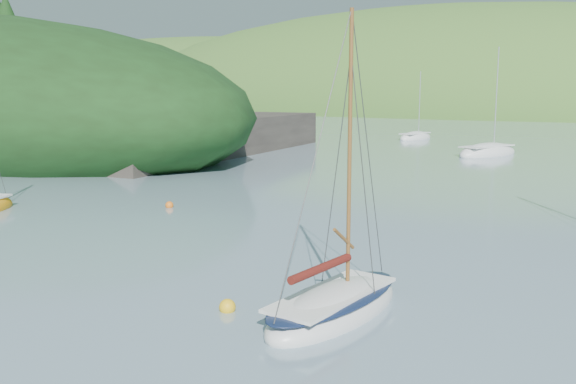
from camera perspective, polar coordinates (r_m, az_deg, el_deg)
The scene contains 5 objects.
ground at distance 19.71m, azimuth -13.27°, elevation -10.17°, with size 700.00×700.00×0.00m, color #7797A5.
daysailer_white at distance 18.84m, azimuth 4.14°, elevation -10.18°, with size 2.31×6.08×9.29m.
distant_sloop_a at distance 64.80m, azimuth 17.31°, elevation 3.30°, with size 5.08×8.32×11.20m.
distant_sloop_c at distance 82.82m, azimuth 11.25°, elevation 4.74°, with size 2.96×6.67×9.22m.
mooring_buoys at distance 23.33m, azimuth 1.98°, elevation -6.54°, with size 23.66×11.21×0.49m.
Camera 1 is at (14.01, -12.26, 6.49)m, focal length 40.00 mm.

